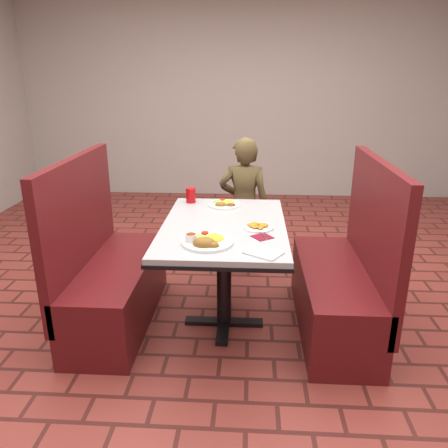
# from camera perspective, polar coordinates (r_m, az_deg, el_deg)

# --- Properties ---
(room) EXTENTS (7.00, 7.04, 2.82)m
(room) POSITION_cam_1_polar(r_m,az_deg,el_deg) (2.70, 0.00, 23.95)
(room) COLOR brown
(room) RESTS_ON ground
(dining_table) EXTENTS (0.81, 1.21, 0.75)m
(dining_table) POSITION_cam_1_polar(r_m,az_deg,el_deg) (2.89, 0.00, -1.80)
(dining_table) COLOR #ADB0B2
(dining_table) RESTS_ON ground
(booth_bench_left) EXTENTS (0.47, 1.20, 1.17)m
(booth_bench_left) POSITION_cam_1_polar(r_m,az_deg,el_deg) (3.16, -14.70, -6.93)
(booth_bench_left) COLOR maroon
(booth_bench_left) RESTS_ON ground
(booth_bench_right) EXTENTS (0.47, 1.20, 1.17)m
(booth_bench_right) POSITION_cam_1_polar(r_m,az_deg,el_deg) (3.08, 15.14, -7.72)
(booth_bench_right) COLOR maroon
(booth_bench_right) RESTS_ON ground
(diner_person) EXTENTS (0.45, 0.31, 1.19)m
(diner_person) POSITION_cam_1_polar(r_m,az_deg,el_deg) (3.79, 2.62, 2.38)
(diner_person) COLOR brown
(diner_person) RESTS_ON ground
(near_dinner_plate) EXTENTS (0.30, 0.30, 0.09)m
(near_dinner_plate) POSITION_cam_1_polar(r_m,az_deg,el_deg) (2.51, -2.33, -1.96)
(near_dinner_plate) COLOR white
(near_dinner_plate) RESTS_ON dining_table
(far_dinner_plate) EXTENTS (0.24, 0.24, 0.06)m
(far_dinner_plate) POSITION_cam_1_polar(r_m,az_deg,el_deg) (3.25, 0.07, 2.80)
(far_dinner_plate) COLOR white
(far_dinner_plate) RESTS_ON dining_table
(plantain_plate) EXTENTS (0.19, 0.19, 0.03)m
(plantain_plate) POSITION_cam_1_polar(r_m,az_deg,el_deg) (2.77, 4.50, -0.36)
(plantain_plate) COLOR white
(plantain_plate) RESTS_ON dining_table
(maroon_napkin) EXTENTS (0.15, 0.15, 0.00)m
(maroon_napkin) POSITION_cam_1_polar(r_m,az_deg,el_deg) (2.63, 5.01, -1.70)
(maroon_napkin) COLOR maroon
(maroon_napkin) RESTS_ON dining_table
(spoon_utensil) EXTENTS (0.04, 0.13, 0.00)m
(spoon_utensil) POSITION_cam_1_polar(r_m,az_deg,el_deg) (2.65, 5.25, -1.48)
(spoon_utensil) COLOR silver
(spoon_utensil) RESTS_ON dining_table
(red_tumbler) EXTENTS (0.07, 0.07, 0.11)m
(red_tumbler) POSITION_cam_1_polar(r_m,az_deg,el_deg) (3.33, -4.36, 3.76)
(red_tumbler) COLOR #B80C10
(red_tumbler) RESTS_ON dining_table
(paper_napkin) EXTENTS (0.23, 0.22, 0.01)m
(paper_napkin) POSITION_cam_1_polar(r_m,az_deg,el_deg) (2.40, 5.20, -3.75)
(paper_napkin) COLOR white
(paper_napkin) RESTS_ON dining_table
(knife_utensil) EXTENTS (0.05, 0.15, 0.00)m
(knife_utensil) POSITION_cam_1_polar(r_m,az_deg,el_deg) (2.54, -3.10, -2.31)
(knife_utensil) COLOR silver
(knife_utensil) RESTS_ON dining_table
(fork_utensil) EXTENTS (0.03, 0.15, 0.00)m
(fork_utensil) POSITION_cam_1_polar(r_m,az_deg,el_deg) (2.49, -1.99, -2.73)
(fork_utensil) COLOR silver
(fork_utensil) RESTS_ON dining_table
(lettuce_shreds) EXTENTS (0.28, 0.32, 0.00)m
(lettuce_shreds) POSITION_cam_1_polar(r_m,az_deg,el_deg) (2.91, 0.86, 0.39)
(lettuce_shreds) COLOR #86BB4B
(lettuce_shreds) RESTS_ON dining_table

